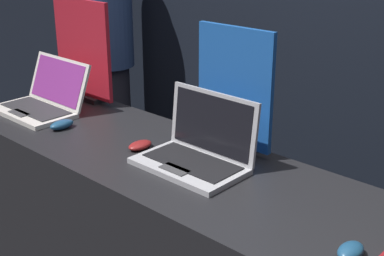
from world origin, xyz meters
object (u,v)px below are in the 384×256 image
at_px(promo_stand_front, 83,53).
at_px(mouse_middle, 140,145).
at_px(mouse_back, 351,251).
at_px(laptop_front, 43,100).
at_px(mouse_front, 62,125).
at_px(laptop_middle, 199,149).
at_px(person_bystander, 108,55).
at_px(promo_stand_middle, 235,93).

distance_m(promo_stand_front, mouse_middle, 0.73).
distance_m(promo_stand_front, mouse_back, 1.64).
bearing_deg(laptop_front, mouse_front, -16.56).
height_order(laptop_front, promo_stand_front, promo_stand_front).
bearing_deg(mouse_middle, promo_stand_front, 160.14).
xyz_separation_m(promo_stand_front, laptop_middle, (0.92, -0.19, -0.17)).
bearing_deg(mouse_front, laptop_front, 163.44).
height_order(laptop_front, mouse_front, laptop_front).
relative_size(promo_stand_front, person_bystander, 0.28).
xyz_separation_m(mouse_front, mouse_back, (1.33, -0.03, 0.00)).
bearing_deg(promo_stand_front, laptop_middle, -11.75).
relative_size(laptop_middle, promo_stand_middle, 0.83).
bearing_deg(laptop_front, promo_stand_middle, 15.03).
relative_size(promo_stand_middle, mouse_back, 5.03).
xyz_separation_m(laptop_middle, person_bystander, (-1.53, 0.82, -0.04)).
bearing_deg(promo_stand_middle, mouse_front, -154.11).
bearing_deg(person_bystander, promo_stand_middle, -22.19).
height_order(mouse_front, laptop_middle, laptop_middle).
bearing_deg(person_bystander, mouse_front, -47.63).
relative_size(laptop_front, promo_stand_front, 0.82).
xyz_separation_m(mouse_middle, person_bystander, (-1.27, 0.87, 0.01)).
distance_m(mouse_back, person_bystander, 2.41).
relative_size(mouse_front, promo_stand_middle, 0.24).
bearing_deg(laptop_middle, promo_stand_middle, 90.00).
bearing_deg(mouse_back, laptop_middle, 166.73).
xyz_separation_m(laptop_front, mouse_middle, (0.66, 0.00, -0.04)).
height_order(mouse_front, person_bystander, person_bystander).
bearing_deg(promo_stand_front, mouse_front, -51.12).
height_order(laptop_front, mouse_back, laptop_front).
bearing_deg(promo_stand_middle, mouse_back, -28.02).
height_order(laptop_front, person_bystander, person_bystander).
bearing_deg(mouse_back, laptop_front, 176.08).
bearing_deg(laptop_middle, person_bystander, 151.74).
bearing_deg(promo_stand_front, mouse_back, -12.39).
relative_size(laptop_front, mouse_front, 3.61).
relative_size(promo_stand_front, promo_stand_middle, 1.03).
distance_m(mouse_middle, promo_stand_middle, 0.42).
distance_m(promo_stand_front, laptop_middle, 0.96).
distance_m(promo_stand_front, promo_stand_middle, 0.92).
height_order(mouse_middle, person_bystander, person_bystander).
relative_size(laptop_front, laptop_middle, 1.02).
relative_size(laptop_front, person_bystander, 0.23).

